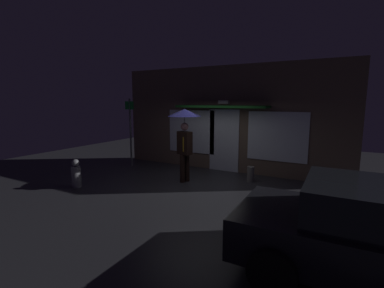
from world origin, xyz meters
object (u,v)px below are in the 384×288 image
at_px(fire_hydrant, 76,174).
at_px(person_with_umbrella, 185,126).
at_px(street_sign_post, 130,129).
at_px(sidewalk_bollard, 251,174).

bearing_deg(fire_hydrant, person_with_umbrella, 39.18).
bearing_deg(street_sign_post, person_with_umbrella, -15.82).
distance_m(sidewalk_bollard, fire_hydrant, 5.21).
relative_size(person_with_umbrella, street_sign_post, 0.87).
xyz_separation_m(person_with_umbrella, fire_hydrant, (-2.47, -2.01, -1.35)).
distance_m(person_with_umbrella, sidewalk_bollard, 2.53).
xyz_separation_m(person_with_umbrella, sidewalk_bollard, (1.79, 1.00, -1.49)).
bearing_deg(sidewalk_bollard, person_with_umbrella, -150.82).
bearing_deg(fire_hydrant, sidewalk_bollard, 35.27).
xyz_separation_m(sidewalk_bollard, fire_hydrant, (-4.25, -3.01, 0.14)).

